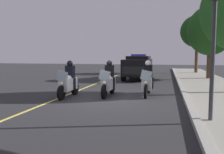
{
  "coord_description": "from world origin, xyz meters",
  "views": [
    {
      "loc": [
        10.21,
        2.61,
        1.96
      ],
      "look_at": [
        -0.86,
        0.0,
        0.9
      ],
      "focal_mm": 37.34,
      "sensor_mm": 36.0,
      "label": 1
    }
  ],
  "objects": [
    {
      "name": "police_motorcycle_lead_left",
      "position": [
        0.16,
        -1.85,
        0.7
      ],
      "size": [
        2.14,
        0.56,
        1.72
      ],
      "color": "black",
      "rests_on": "ground"
    },
    {
      "name": "curb_strip",
      "position": [
        0.0,
        3.47,
        0.07
      ],
      "size": [
        48.0,
        0.24,
        0.15
      ],
      "primitive_type": "cube",
      "color": "#9E9B93",
      "rests_on": "ground"
    },
    {
      "name": "police_motorcycle_trailing",
      "position": [
        -1.1,
        1.72,
        0.7
      ],
      "size": [
        2.14,
        0.56,
        1.72
      ],
      "color": "black",
      "rests_on": "ground"
    },
    {
      "name": "ground_plane",
      "position": [
        0.0,
        0.0,
        0.0
      ],
      "size": [
        80.0,
        80.0,
        0.0
      ],
      "primitive_type": "plane",
      "color": "#28282B"
    },
    {
      "name": "tree_behind_suv",
      "position": [
        -16.49,
        5.71,
        4.51
      ],
      "size": [
        3.56,
        3.56,
        6.15
      ],
      "color": "#4C3823",
      "rests_on": "sidewalk_strip"
    },
    {
      "name": "lane_stripe_center",
      "position": [
        0.0,
        -2.18,
        0.0
      ],
      "size": [
        48.0,
        0.12,
        0.01
      ],
      "primitive_type": "cube",
      "color": "#E0D14C",
      "rests_on": "ground"
    },
    {
      "name": "traffic_light",
      "position": [
        3.17,
        3.87,
        3.2
      ],
      "size": [
        0.38,
        0.28,
        4.26
      ],
      "color": "#38383D",
      "rests_on": "sidewalk_strip"
    },
    {
      "name": "police_motorcycle_lead_right",
      "position": [
        -0.59,
        -0.12,
        0.7
      ],
      "size": [
        2.14,
        0.56,
        1.72
      ],
      "color": "black",
      "rests_on": "ground"
    },
    {
      "name": "police_suv",
      "position": [
        -8.72,
        0.34,
        1.07
      ],
      "size": [
        4.94,
        2.14,
        2.05
      ],
      "color": "black",
      "rests_on": "ground"
    },
    {
      "name": "tree_far_back",
      "position": [
        -10.02,
        5.94,
        3.93
      ],
      "size": [
        3.62,
        3.62,
        5.84
      ],
      "color": "#4C3823",
      "rests_on": "sidewalk_strip"
    }
  ]
}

